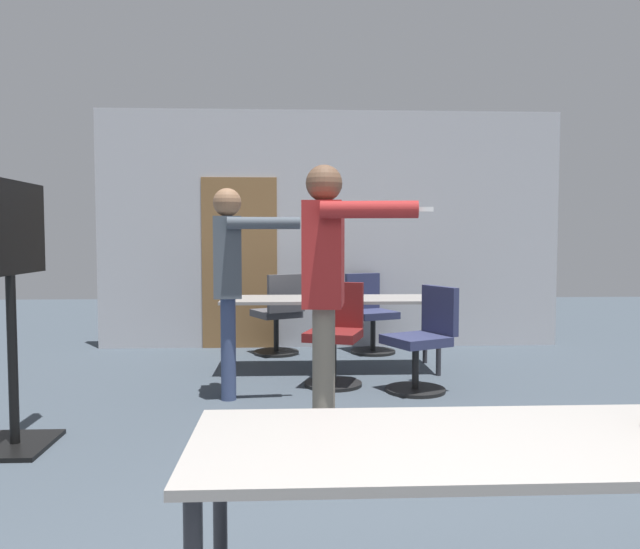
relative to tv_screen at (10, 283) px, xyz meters
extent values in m
cube|color=#BCBCC1|center=(2.25, 3.58, 0.37)|extent=(5.59, 0.10, 2.86)
cube|color=olive|center=(1.15, 3.53, -0.03)|extent=(0.90, 0.02, 2.05)
cube|color=gray|center=(2.48, -2.14, -0.34)|extent=(2.05, 0.71, 0.03)
cylinder|color=#2D2D33|center=(1.51, -1.85, -0.71)|extent=(0.05, 0.05, 0.70)
cube|color=gray|center=(2.16, 2.22, -0.34)|extent=(2.17, 0.73, 0.03)
cylinder|color=#2D2D33|center=(1.14, 1.92, -0.71)|extent=(0.05, 0.05, 0.70)
cylinder|color=#2D2D33|center=(3.19, 1.92, -0.71)|extent=(0.05, 0.05, 0.70)
cylinder|color=#2D2D33|center=(1.14, 2.53, -0.71)|extent=(0.05, 0.05, 0.70)
cylinder|color=#2D2D33|center=(3.19, 2.53, -0.71)|extent=(0.05, 0.05, 0.70)
cube|color=black|center=(0.00, 0.00, -1.04)|extent=(0.44, 0.56, 0.03)
cylinder|color=black|center=(0.00, 0.00, -0.49)|extent=(0.06, 0.06, 1.07)
cube|color=black|center=(0.00, 0.00, 0.35)|extent=(0.04, 1.03, 0.60)
cube|color=#192342|center=(-0.02, 0.00, 0.35)|extent=(0.01, 0.95, 0.53)
cylinder|color=#3D4C75|center=(1.23, 1.28, -0.63)|extent=(0.12, 0.12, 0.84)
cylinder|color=#3D4C75|center=(1.25, 1.11, -0.63)|extent=(0.12, 0.12, 0.84)
cube|color=#4C5660|center=(1.24, 1.19, 0.12)|extent=(0.26, 0.42, 0.66)
sphere|color=#936B4C|center=(1.24, 1.19, 0.57)|extent=(0.23, 0.23, 0.23)
cylinder|color=#4C5660|center=(1.22, 1.44, 0.11)|extent=(0.10, 0.10, 0.58)
cylinder|color=#4C5660|center=(1.55, 0.97, 0.39)|extent=(0.58, 0.15, 0.10)
cube|color=white|center=(1.87, 1.00, 0.39)|extent=(0.12, 0.05, 0.03)
cylinder|color=slate|center=(2.00, 0.25, -0.62)|extent=(0.14, 0.14, 0.88)
cylinder|color=slate|center=(1.97, 0.06, -0.62)|extent=(0.14, 0.14, 0.88)
cube|color=maroon|center=(1.98, 0.16, 0.17)|extent=(0.31, 0.48, 0.69)
sphere|color=brown|center=(1.98, 0.16, 0.64)|extent=(0.24, 0.24, 0.24)
cylinder|color=maroon|center=(2.02, 0.43, 0.15)|extent=(0.11, 0.11, 0.60)
cylinder|color=maroon|center=(2.25, -0.16, 0.45)|extent=(0.61, 0.19, 0.11)
cube|color=white|center=(2.57, -0.20, 0.45)|extent=(0.12, 0.05, 0.03)
cylinder|color=black|center=(2.71, 3.12, -1.04)|extent=(0.52, 0.52, 0.03)
cylinder|color=black|center=(2.71, 3.12, -0.84)|extent=(0.06, 0.06, 0.38)
cube|color=navy|center=(2.71, 3.12, -0.61)|extent=(0.60, 0.60, 0.08)
cube|color=navy|center=(2.61, 3.36, -0.36)|extent=(0.43, 0.22, 0.42)
cylinder|color=black|center=(1.59, 3.12, -1.04)|extent=(0.52, 0.52, 0.03)
cylinder|color=black|center=(1.59, 3.12, -0.83)|extent=(0.06, 0.06, 0.40)
cube|color=#4C4C51|center=(1.59, 3.12, -0.59)|extent=(0.62, 0.62, 0.08)
cube|color=#4C4C51|center=(1.71, 2.89, -0.34)|extent=(0.42, 0.25, 0.42)
cylinder|color=black|center=(2.84, 1.31, -1.04)|extent=(0.52, 0.52, 0.03)
cylinder|color=black|center=(2.84, 1.31, -0.84)|extent=(0.06, 0.06, 0.38)
cube|color=navy|center=(2.84, 1.31, -0.61)|extent=(0.61, 0.61, 0.08)
cube|color=navy|center=(3.07, 1.42, -0.36)|extent=(0.25, 0.42, 0.42)
cylinder|color=black|center=(2.14, 1.56, -1.04)|extent=(0.52, 0.52, 0.03)
cylinder|color=black|center=(2.14, 1.56, -0.83)|extent=(0.06, 0.06, 0.39)
cube|color=maroon|center=(2.14, 1.56, -0.60)|extent=(0.58, 0.58, 0.08)
cube|color=maroon|center=(2.22, 1.80, -0.35)|extent=(0.43, 0.19, 0.42)
cylinder|color=#2866A3|center=(2.11, 2.21, -0.28)|extent=(0.09, 0.09, 0.09)
camera|label=1|loc=(1.77, -3.99, 0.29)|focal=35.00mm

